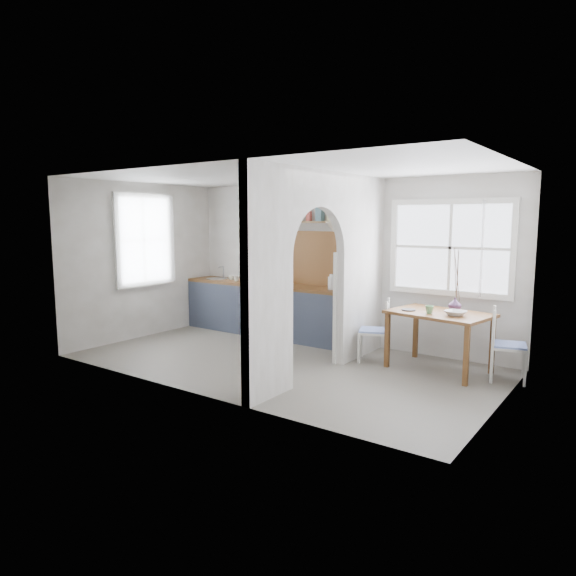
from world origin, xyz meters
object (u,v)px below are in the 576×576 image
Objects in this scene: dining_table at (439,341)px; vase at (455,304)px; chair_left at (374,330)px; chair_right at (509,345)px; kettle at (333,282)px.

vase reaches higher than dining_table.
chair_left is 1.77m from chair_right.
kettle reaches higher than chair_left.
kettle is at bearing 178.99° from dining_table.
chair_right is at bearing -12.35° from vase.
vase is (1.03, 0.32, 0.43)m from chair_left.
chair_left is at bearing -164.52° from dining_table.
chair_right reaches higher than chair_left.
chair_right is 5.14× the size of vase.
chair_left is 1.19m from kettle.
chair_left reaches higher than dining_table.
vase is at bearing 9.15° from kettle.
vase is at bearing 71.53° from dining_table.
dining_table is at bearing 80.55° from chair_right.
dining_table is 7.08× the size of vase.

